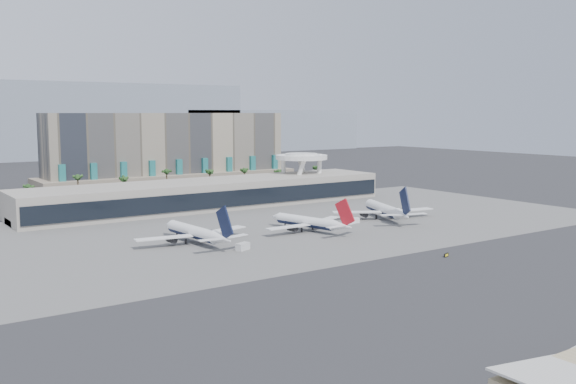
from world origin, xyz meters
TOP-DOWN VIEW (x-y plane):
  - ground at (0.00, 0.00)m, footprint 900.00×900.00m
  - apron_pad at (0.00, 55.00)m, footprint 260.00×130.00m
  - mountain_ridge at (27.88, 470.00)m, footprint 680.00×60.00m
  - hotel at (10.00, 174.41)m, footprint 140.00×30.00m
  - terminal at (0.00, 109.84)m, footprint 170.00×32.50m
  - saucer_structure at (55.00, 116.00)m, footprint 26.00×26.00m
  - palm_row at (7.00, 145.00)m, footprint 157.80×2.80m
  - airliner_left at (-41.57, 40.88)m, footprint 40.50×41.78m
  - airliner_centre at (1.44, 37.30)m, footprint 36.74×38.19m
  - airliner_right at (42.03, 41.08)m, footprint 40.63×41.96m
  - service_vehicle_a at (-34.40, 23.08)m, footprint 5.14×3.81m
  - service_vehicle_b at (25.91, 41.14)m, footprint 4.43×3.35m
  - taxiway_sign at (10.14, -18.92)m, footprint 2.40×0.97m

SIDE VIEW (x-z plane):
  - ground at x=0.00m, z-range 0.00..0.00m
  - apron_pad at x=0.00m, z-range 0.00..0.06m
  - taxiway_sign at x=10.14m, z-range -0.01..1.09m
  - service_vehicle_b at x=25.91m, z-range 0.00..2.02m
  - service_vehicle_a at x=-34.40m, z-range 0.00..2.26m
  - airliner_centre at x=1.44m, z-range -3.31..10.05m
  - airliner_left at x=-41.57m, z-range -3.57..10.84m
  - airliner_right at x=42.03m, z-range -3.76..11.41m
  - terminal at x=0.00m, z-range -0.73..13.77m
  - palm_row at x=7.00m, z-range 3.95..17.05m
  - hotel at x=10.00m, z-range -4.19..37.81m
  - saucer_structure at x=55.00m, z-range 7.51..29.40m
  - mountain_ridge at x=27.88m, z-range -5.11..64.89m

